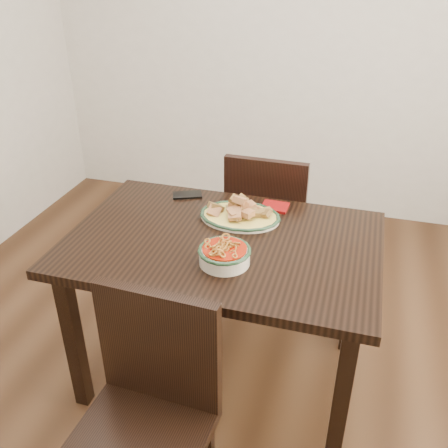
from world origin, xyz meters
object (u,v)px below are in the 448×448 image
(chair_near, at_px, (148,409))
(noodle_bowl, at_px, (225,253))
(dining_table, at_px, (223,258))
(smartphone, at_px, (187,195))
(fish_plate, at_px, (240,210))
(chair_far, at_px, (268,220))

(chair_near, xyz_separation_m, noodle_bowl, (0.11, 0.52, 0.29))
(dining_table, height_order, smartphone, smartphone)
(smartphone, bearing_deg, noodle_bowl, -79.72)
(fish_plate, bearing_deg, chair_near, -94.86)
(dining_table, relative_size, fish_plate, 3.63)
(chair_far, distance_m, fish_plate, 0.56)
(fish_plate, bearing_deg, smartphone, 153.99)
(dining_table, xyz_separation_m, noodle_bowl, (0.06, -0.16, 0.14))
(chair_far, height_order, chair_near, same)
(chair_near, xyz_separation_m, fish_plate, (0.07, 0.87, 0.30))
(chair_far, relative_size, chair_near, 1.00)
(noodle_bowl, distance_m, smartphone, 0.60)
(dining_table, xyz_separation_m, fish_plate, (0.02, 0.19, 0.14))
(fish_plate, xyz_separation_m, smartphone, (-0.30, 0.15, -0.04))
(chair_near, distance_m, smartphone, 1.07)
(chair_far, bearing_deg, smartphone, 44.36)
(smartphone, bearing_deg, fish_plate, -49.41)
(noodle_bowl, xyz_separation_m, smartphone, (-0.33, 0.50, -0.04))
(noodle_bowl, bearing_deg, dining_table, 108.87)
(chair_near, distance_m, noodle_bowl, 0.61)
(fish_plate, relative_size, smartphone, 2.55)
(fish_plate, bearing_deg, noodle_bowl, -84.70)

